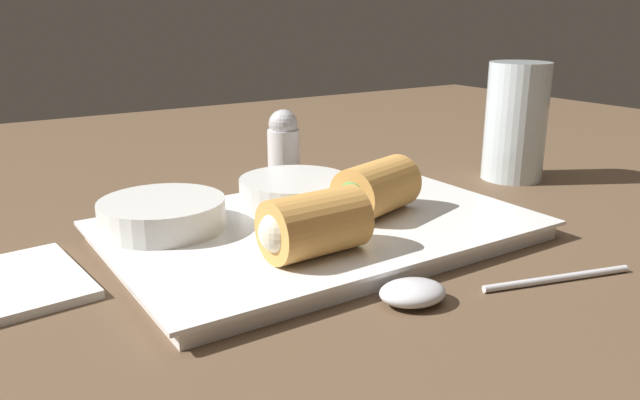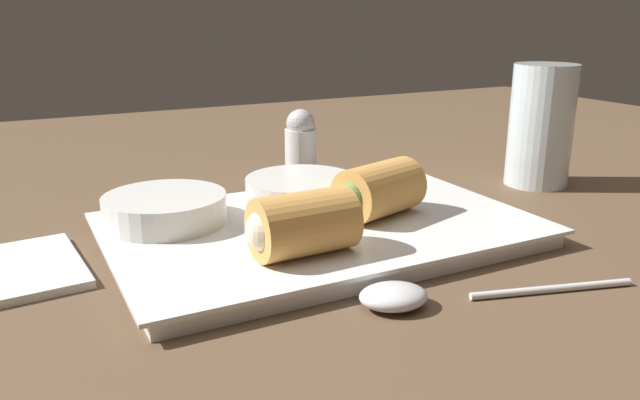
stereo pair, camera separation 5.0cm
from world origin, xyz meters
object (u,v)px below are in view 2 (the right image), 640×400
dipping_bowl_near (301,189)px  spoon (413,296)px  dipping_bowl_far (165,208)px  salt_shaker (301,147)px  serving_plate (320,230)px  drinking_glass (541,126)px

dipping_bowl_near → spoon: dipping_bowl_near is taller
dipping_bowl_near → dipping_bowl_far: bearing=179.4°
dipping_bowl_far → salt_shaker: salt_shaker is taller
serving_plate → salt_shaker: bearing=69.6°
serving_plate → spoon: 13.16cm
salt_shaker → spoon: bearing=-102.1°
dipping_bowl_near → drinking_glass: size_ratio=0.77×
serving_plate → spoon: same height
dipping_bowl_far → drinking_glass: size_ratio=0.77×
spoon → salt_shaker: bearing=77.9°
serving_plate → salt_shaker: size_ratio=4.19×
dipping_bowl_far → serving_plate: bearing=-25.7°
drinking_glass → salt_shaker: 24.88cm
serving_plate → dipping_bowl_near: dipping_bowl_near is taller
serving_plate → spoon: bearing=-91.1°
drinking_glass → salt_shaker: drinking_glass is taller
spoon → dipping_bowl_far: bearing=120.2°
dipping_bowl_far → spoon: dipping_bowl_far is taller
dipping_bowl_far → spoon: size_ratio=0.52×
spoon → dipping_bowl_near: bearing=86.7°
serving_plate → dipping_bowl_near: size_ratio=3.42×
dipping_bowl_far → spoon: (10.75, -18.45, -2.06)cm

